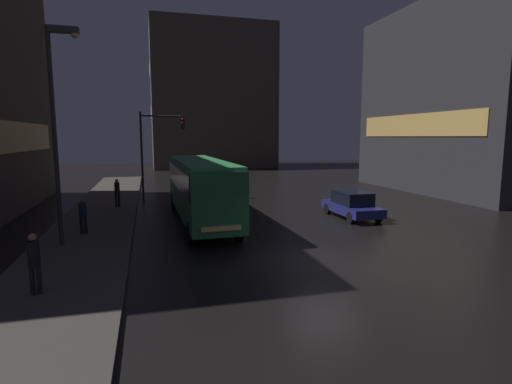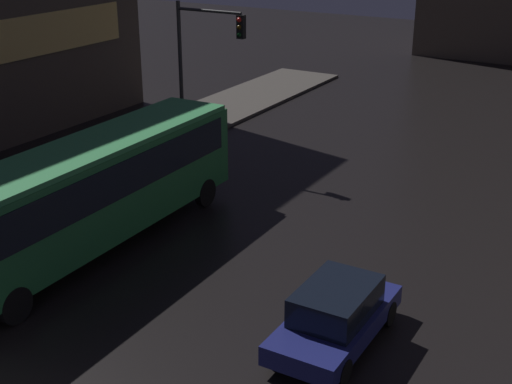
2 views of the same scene
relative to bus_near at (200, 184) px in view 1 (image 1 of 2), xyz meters
name	(u,v)px [view 1 (image 1 of 2)]	position (x,y,z in m)	size (l,w,h in m)	color
ground_plane	(324,263)	(3.54, -8.30, -2.10)	(120.00, 120.00, 0.00)	black
sidewalk_left	(98,220)	(-5.46, 1.70, -2.02)	(4.00, 48.00, 0.15)	#47423D
building_right_block	(467,100)	(23.48, 7.01, 5.59)	(10.07, 17.34, 15.38)	#2D2D33
building_far_backdrop	(211,98)	(7.10, 40.96, 8.40)	(18.07, 12.00, 20.98)	#4C4238
bus_near	(200,184)	(0.00, 0.00, 0.00)	(2.62, 11.74, 3.40)	#236B38
car_taxi	(352,204)	(8.57, -1.08, -1.32)	(1.89, 4.26, 1.53)	navy
pedestrian_near	(83,213)	(-5.67, -1.74, -0.98)	(0.43, 0.43, 1.66)	black
pedestrian_mid	(117,191)	(-4.64, 5.37, -0.90)	(0.34, 0.34, 1.81)	black
pedestrian_far	(34,259)	(-5.88, -9.24, -0.91)	(0.35, 0.35, 1.79)	black
traffic_light_main	(156,141)	(-2.02, 8.74, 2.24)	(3.19, 0.35, 6.44)	#2D2D2D
street_lamp_sidewalk	(58,106)	(-6.07, -3.56, 3.77)	(1.25, 0.36, 8.83)	#2D2D2D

